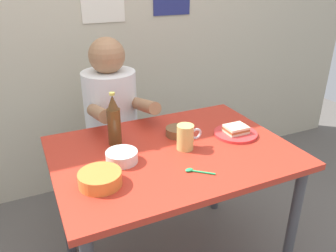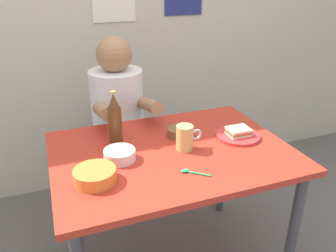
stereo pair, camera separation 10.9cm
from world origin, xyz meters
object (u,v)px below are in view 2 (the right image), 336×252
at_px(dining_table, 172,167).
at_px(stool, 121,162).
at_px(sandwich, 238,131).
at_px(soup_bowl_orange, 95,175).
at_px(plate_orange, 238,136).
at_px(beer_bottle, 115,120).
at_px(beer_mug, 185,138).
at_px(person_seated, 118,104).

relative_size(dining_table, stool, 2.44).
relative_size(sandwich, soup_bowl_orange, 0.65).
height_order(dining_table, stool, dining_table).
height_order(plate_orange, sandwich, sandwich).
height_order(dining_table, plate_orange, plate_orange).
xyz_separation_m(stool, beer_bottle, (-0.11, -0.46, 0.51)).
xyz_separation_m(plate_orange, beer_mug, (-0.30, -0.02, 0.05)).
height_order(sandwich, beer_bottle, beer_bottle).
bearing_deg(soup_bowl_orange, beer_bottle, 63.58).
xyz_separation_m(sandwich, beer_mug, (-0.30, -0.02, 0.03)).
xyz_separation_m(dining_table, person_seated, (-0.12, 0.62, 0.12)).
bearing_deg(stool, dining_table, -79.48).
bearing_deg(person_seated, dining_table, -79.30).
bearing_deg(stool, plate_orange, -52.63).
relative_size(stool, beer_bottle, 1.72).
distance_m(sandwich, beer_bottle, 0.61).
bearing_deg(soup_bowl_orange, plate_orange, 11.17).
bearing_deg(dining_table, beer_mug, -16.21).
bearing_deg(stool, person_seated, -90.00).
height_order(stool, plate_orange, plate_orange).
distance_m(plate_orange, soup_bowl_orange, 0.75).
relative_size(beer_bottle, soup_bowl_orange, 1.54).
relative_size(plate_orange, sandwich, 2.00).
height_order(beer_bottle, soup_bowl_orange, beer_bottle).
relative_size(sandwich, beer_mug, 0.87).
relative_size(person_seated, plate_orange, 3.27).
bearing_deg(plate_orange, beer_mug, -175.70).
relative_size(stool, beer_mug, 3.57).
relative_size(person_seated, beer_bottle, 2.75).
relative_size(dining_table, beer_mug, 8.73).
relative_size(beer_mug, beer_bottle, 0.48).
distance_m(stool, person_seated, 0.42).
height_order(person_seated, beer_bottle, person_seated).
height_order(plate_orange, beer_mug, beer_mug).
relative_size(dining_table, sandwich, 10.00).
bearing_deg(person_seated, plate_orange, -52.13).
xyz_separation_m(dining_table, sandwich, (0.36, 0.01, 0.13)).
distance_m(plate_orange, beer_mug, 0.31).
height_order(stool, soup_bowl_orange, soup_bowl_orange).
relative_size(dining_table, plate_orange, 5.00).
distance_m(beer_bottle, soup_bowl_orange, 0.36).
distance_m(dining_table, stool, 0.71).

